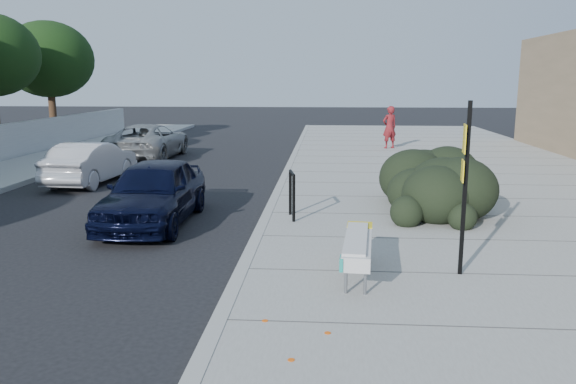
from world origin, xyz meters
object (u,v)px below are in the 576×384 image
(bike_rack, at_px, (292,190))
(suv_silver, at_px, (148,141))
(bench, at_px, (358,245))
(sedan_navy, at_px, (153,192))
(wagon_silver, at_px, (91,163))
(sign_post, at_px, (465,178))
(pedestrian, at_px, (390,127))

(bike_rack, relative_size, suv_silver, 0.20)
(bench, xyz_separation_m, suv_silver, (-7.86, 14.16, 0.07))
(sedan_navy, height_order, wagon_silver, sedan_navy)
(bench, bearing_deg, sedan_navy, 145.67)
(wagon_silver, relative_size, suv_silver, 0.77)
(bench, height_order, wagon_silver, wagon_silver)
(sign_post, xyz_separation_m, pedestrian, (0.68, 16.94, -0.59))
(sedan_navy, distance_m, wagon_silver, 5.98)
(bench, distance_m, suv_silver, 16.20)
(pedestrian, bearing_deg, sign_post, 61.87)
(bench, relative_size, sign_post, 0.76)
(bench, xyz_separation_m, pedestrian, (2.30, 17.14, 0.46))
(wagon_silver, distance_m, pedestrian, 13.40)
(wagon_silver, relative_size, pedestrian, 2.08)
(sedan_navy, xyz_separation_m, wagon_silver, (-3.50, 4.85, -0.08))
(bench, bearing_deg, pedestrian, 87.33)
(wagon_silver, xyz_separation_m, suv_silver, (0.00, 5.74, 0.06))
(suv_silver, xyz_separation_m, pedestrian, (10.17, 2.98, 0.39))
(bench, distance_m, sedan_navy, 5.64)
(bench, height_order, suv_silver, suv_silver)
(sign_post, height_order, pedestrian, sign_post)
(bike_rack, relative_size, wagon_silver, 0.27)
(bike_rack, bearing_deg, sedan_navy, 171.98)
(bench, height_order, sign_post, sign_post)
(bike_rack, xyz_separation_m, sedan_navy, (-3.10, -0.12, -0.06))
(bench, height_order, pedestrian, pedestrian)
(wagon_silver, bearing_deg, bike_rack, 148.09)
(wagon_silver, height_order, suv_silver, suv_silver)
(bench, xyz_separation_m, bike_rack, (-1.26, 3.70, 0.14))
(sign_post, xyz_separation_m, wagon_silver, (-9.48, 8.22, -1.04))
(wagon_silver, distance_m, suv_silver, 5.74)
(sedan_navy, height_order, pedestrian, pedestrian)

